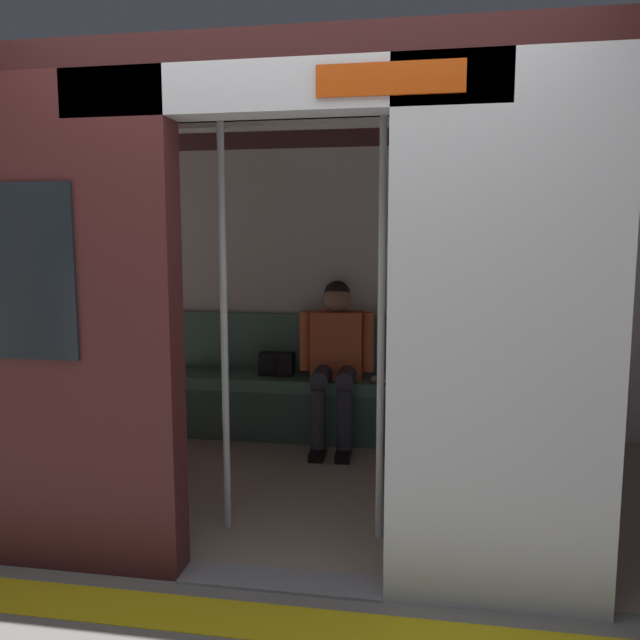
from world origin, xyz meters
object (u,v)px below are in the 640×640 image
object	(u,v)px
train_car	(312,239)
person_seated	(336,351)
grab_pole_far	(381,325)
bench_seat	(341,393)
grab_pole_door	(224,322)
handbag	(277,364)
book	(387,377)

from	to	relation	value
train_car	person_seated	bearing A→B (deg)	-91.55
grab_pole_far	train_car	bearing A→B (deg)	-52.73
grab_pole_far	person_seated	bearing A→B (deg)	-73.57
bench_seat	grab_pole_door	bearing A→B (deg)	75.57
handbag	train_car	bearing A→B (deg)	114.75
train_car	grab_pole_door	world-z (taller)	train_car
train_car	handbag	xyz separation A→B (m)	(0.45, -0.97, -0.95)
bench_seat	grab_pole_far	size ratio (longest dim) A/B	1.24
person_seated	book	distance (m)	0.43
train_car	grab_pole_door	distance (m)	0.82
grab_pole_far	handbag	bearing A→B (deg)	-60.11
grab_pole_door	grab_pole_far	size ratio (longest dim) A/B	1.00
handbag	book	size ratio (longest dim) A/B	1.18
handbag	grab_pole_far	world-z (taller)	grab_pole_far
grab_pole_far	bench_seat	bearing A→B (deg)	-75.33
grab_pole_far	book	bearing A→B (deg)	-87.97
handbag	grab_pole_door	xyz separation A→B (m)	(-0.11, 1.59, 0.53)
train_car	person_seated	xyz separation A→B (m)	(-0.02, -0.86, -0.81)
train_car	handbag	distance (m)	1.43
grab_pole_door	grab_pole_far	bearing A→B (deg)	-178.06
person_seated	handbag	distance (m)	0.50
person_seated	book	bearing A→B (deg)	-166.64
bench_seat	grab_pole_far	world-z (taller)	grab_pole_far
bench_seat	person_seated	distance (m)	0.33
grab_pole_door	handbag	bearing A→B (deg)	-85.99
bench_seat	grab_pole_far	xyz separation A→B (m)	(-0.39, 1.50, 0.73)
train_car	bench_seat	distance (m)	1.46
book	train_car	bearing A→B (deg)	91.55
train_car	handbag	size ratio (longest dim) A/B	24.62
bench_seat	grab_pole_door	distance (m)	1.74
train_car	grab_pole_far	distance (m)	0.85
train_car	book	distance (m)	1.44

